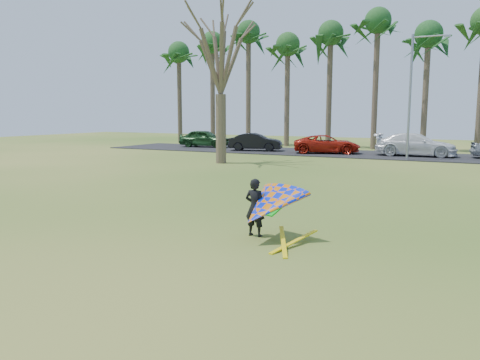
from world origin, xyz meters
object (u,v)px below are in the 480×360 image
at_px(car_2, 327,144).
at_px(car_1, 255,142).
at_px(streetlight, 413,91).
at_px(bare_tree_left, 220,48).
at_px(car_3, 416,145).
at_px(car_0, 205,138).
at_px(kite_flyer, 267,206).

bearing_deg(car_2, car_1, 74.08).
relative_size(streetlight, car_2, 1.61).
distance_m(streetlight, car_1, 12.85).
xyz_separation_m(bare_tree_left, car_3, (10.16, 9.96, -6.06)).
relative_size(car_0, kite_flyer, 1.90).
relative_size(streetlight, car_3, 1.45).
bearing_deg(streetlight, car_1, 170.12).
distance_m(car_1, kite_flyer, 26.84).
xyz_separation_m(bare_tree_left, car_0, (-7.84, 10.85, -6.08)).
distance_m(car_2, car_3, 6.29).
xyz_separation_m(streetlight, kite_flyer, (-0.40, -22.03, -3.63)).
relative_size(streetlight, kite_flyer, 3.35).
distance_m(bare_tree_left, car_3, 15.46).
bearing_deg(streetlight, kite_flyer, -91.03).
bearing_deg(bare_tree_left, car_0, 125.84).
xyz_separation_m(bare_tree_left, car_2, (3.89, 9.36, -6.17)).
bearing_deg(bare_tree_left, car_1, 102.15).
xyz_separation_m(car_3, kite_flyer, (-0.40, -24.99, -0.02)).
xyz_separation_m(car_0, kite_flyer, (17.60, -25.88, 0.00)).
bearing_deg(bare_tree_left, car_2, 67.41).
bearing_deg(car_3, car_2, 94.28).
bearing_deg(car_0, streetlight, -109.54).
bearing_deg(car_0, kite_flyer, -153.25).
distance_m(streetlight, kite_flyer, 22.33).
distance_m(car_0, car_2, 11.82).
bearing_deg(car_3, car_0, 85.98).
bearing_deg(car_2, bare_tree_left, 139.06).
bearing_deg(car_2, car_0, 64.41).
bearing_deg(kite_flyer, streetlight, 88.97).
bearing_deg(car_0, car_3, -100.29).
bearing_deg(kite_flyer, car_0, 124.22).
height_order(bare_tree_left, car_1, bare_tree_left).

